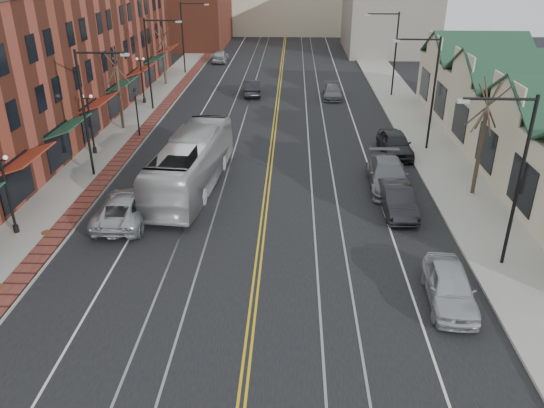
# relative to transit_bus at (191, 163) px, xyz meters

# --- Properties ---
(ground) EXTENTS (160.00, 160.00, 0.00)m
(ground) POSITION_rel_transit_bus_xyz_m (4.64, -14.35, -1.66)
(ground) COLOR black
(ground) RESTS_ON ground
(sidewalk_left) EXTENTS (4.00, 120.00, 0.15)m
(sidewalk_left) POSITION_rel_transit_bus_xyz_m (-7.36, 5.65, -1.58)
(sidewalk_left) COLOR gray
(sidewalk_left) RESTS_ON ground
(sidewalk_right) EXTENTS (4.00, 120.00, 0.15)m
(sidewalk_right) POSITION_rel_transit_bus_xyz_m (16.64, 5.65, -1.58)
(sidewalk_right) COLOR gray
(sidewalk_right) RESTS_ON ground
(building_left) EXTENTS (10.00, 50.00, 11.00)m
(building_left) POSITION_rel_transit_bus_xyz_m (-14.36, 12.65, 3.84)
(building_left) COLOR brown
(building_left) RESTS_ON ground
(building_right) EXTENTS (8.00, 36.00, 4.60)m
(building_right) POSITION_rel_transit_bus_xyz_m (22.64, 5.65, 0.64)
(building_right) COLOR beige
(building_right) RESTS_ON ground
(backdrop_mid) EXTENTS (22.00, 14.00, 9.00)m
(backdrop_mid) POSITION_rel_transit_bus_xyz_m (4.64, 70.65, 2.84)
(backdrop_mid) COLOR beige
(backdrop_mid) RESTS_ON ground
(backdrop_right) EXTENTS (12.00, 16.00, 11.00)m
(backdrop_right) POSITION_rel_transit_bus_xyz_m (19.64, 50.65, 3.84)
(backdrop_right) COLOR slate
(backdrop_right) RESTS_ON ground
(streetlight_l_1) EXTENTS (3.33, 0.25, 8.00)m
(streetlight_l_1) POSITION_rel_transit_bus_xyz_m (-6.40, 1.65, 3.37)
(streetlight_l_1) COLOR black
(streetlight_l_1) RESTS_ON sidewalk_left
(streetlight_l_2) EXTENTS (3.33, 0.25, 8.00)m
(streetlight_l_2) POSITION_rel_transit_bus_xyz_m (-6.40, 17.65, 3.37)
(streetlight_l_2) COLOR black
(streetlight_l_2) RESTS_ON sidewalk_left
(streetlight_l_3) EXTENTS (3.33, 0.25, 8.00)m
(streetlight_l_3) POSITION_rel_transit_bus_xyz_m (-6.40, 33.65, 3.37)
(streetlight_l_3) COLOR black
(streetlight_l_3) RESTS_ON sidewalk_left
(streetlight_r_0) EXTENTS (3.33, 0.25, 8.00)m
(streetlight_r_0) POSITION_rel_transit_bus_xyz_m (15.69, -8.35, 3.37)
(streetlight_r_0) COLOR black
(streetlight_r_0) RESTS_ON sidewalk_right
(streetlight_r_1) EXTENTS (3.33, 0.25, 8.00)m
(streetlight_r_1) POSITION_rel_transit_bus_xyz_m (15.69, 7.65, 3.37)
(streetlight_r_1) COLOR black
(streetlight_r_1) RESTS_ON sidewalk_right
(streetlight_r_2) EXTENTS (3.33, 0.25, 8.00)m
(streetlight_r_2) POSITION_rel_transit_bus_xyz_m (15.69, 23.65, 3.37)
(streetlight_r_2) COLOR black
(streetlight_r_2) RESTS_ON sidewalk_right
(lamppost_l_1) EXTENTS (0.84, 0.28, 4.27)m
(lamppost_l_1) POSITION_rel_transit_bus_xyz_m (-8.16, -6.35, 0.55)
(lamppost_l_1) COLOR black
(lamppost_l_1) RESTS_ON sidewalk_left
(lamppost_l_2) EXTENTS (0.84, 0.28, 4.27)m
(lamppost_l_2) POSITION_rel_transit_bus_xyz_m (-8.16, 5.65, 0.55)
(lamppost_l_2) COLOR black
(lamppost_l_2) RESTS_ON sidewalk_left
(lamppost_l_3) EXTENTS (0.84, 0.28, 4.27)m
(lamppost_l_3) POSITION_rel_transit_bus_xyz_m (-8.16, 19.65, 0.55)
(lamppost_l_3) COLOR black
(lamppost_l_3) RESTS_ON sidewalk_left
(tree_left_near) EXTENTS (1.78, 1.37, 6.48)m
(tree_left_near) POSITION_rel_transit_bus_xyz_m (-7.86, 11.65, 1.86)
(tree_left_near) COLOR #382B21
(tree_left_near) RESTS_ON sidewalk_left
(tree_left_far) EXTENTS (1.66, 1.28, 6.02)m
(tree_left_far) POSITION_rel_transit_bus_xyz_m (-7.86, 27.65, 1.62)
(tree_left_far) COLOR #382B21
(tree_left_far) RESTS_ON sidewalk_left
(tree_right_mid) EXTENTS (1.90, 1.46, 6.93)m
(tree_right_mid) POSITION_rel_transit_bus_xyz_m (17.14, -0.35, 2.09)
(tree_right_mid) COLOR #382B21
(tree_right_mid) RESTS_ON sidewalk_right
(manhole_far) EXTENTS (0.60, 0.60, 0.02)m
(manhole_far) POSITION_rel_transit_bus_xyz_m (-6.56, -6.35, -1.50)
(manhole_far) COLOR #592D19
(manhole_far) RESTS_ON sidewalk_left
(traffic_signal) EXTENTS (0.18, 0.15, 3.80)m
(traffic_signal) POSITION_rel_transit_bus_xyz_m (-5.96, 9.65, 0.69)
(traffic_signal) COLOR black
(traffic_signal) RESTS_ON sidewalk_left
(transit_bus) EXTENTS (3.84, 12.10, 3.31)m
(transit_bus) POSITION_rel_transit_bus_xyz_m (0.00, 0.00, 0.00)
(transit_bus) COLOR #B2B3B5
(transit_bus) RESTS_ON ground
(parked_suv) EXTENTS (2.71, 5.73, 1.58)m
(parked_suv) POSITION_rel_transit_bus_xyz_m (-2.86, -4.47, -0.87)
(parked_suv) COLOR #A6AAAD
(parked_suv) RESTS_ON ground
(parked_car_a) EXTENTS (2.16, 4.71, 1.57)m
(parked_car_a) POSITION_rel_transit_bus_xyz_m (12.84, -11.42, -0.87)
(parked_car_a) COLOR #B0B3B8
(parked_car_a) RESTS_ON ground
(parked_car_b) EXTENTS (1.70, 4.70, 1.54)m
(parked_car_b) POSITION_rel_transit_bus_xyz_m (12.14, -2.91, -0.89)
(parked_car_b) COLOR black
(parked_car_b) RESTS_ON ground
(parked_car_c) EXTENTS (2.61, 5.91, 1.69)m
(parked_car_c) POSITION_rel_transit_bus_xyz_m (12.14, 0.63, -0.81)
(parked_car_c) COLOR slate
(parked_car_c) RESTS_ON ground
(parked_car_d) EXTENTS (2.30, 5.07, 1.69)m
(parked_car_d) POSITION_rel_transit_bus_xyz_m (13.59, 6.60, -0.81)
(parked_car_d) COLOR #222328
(parked_car_d) RESTS_ON ground
(distant_car_left) EXTENTS (2.16, 4.87, 1.55)m
(distant_car_left) POSITION_rel_transit_bus_xyz_m (1.93, 23.63, -0.88)
(distant_car_left) COLOR black
(distant_car_left) RESTS_ON ground
(distant_car_right) EXTENTS (1.97, 4.57, 1.31)m
(distant_car_right) POSITION_rel_transit_bus_xyz_m (10.10, 22.76, -1.00)
(distant_car_right) COLOR slate
(distant_car_right) RESTS_ON ground
(distant_car_far) EXTENTS (1.92, 4.74, 1.61)m
(distant_car_far) POSITION_rel_transit_bus_xyz_m (-3.55, 41.17, -0.85)
(distant_car_far) COLOR #9A9DA1
(distant_car_far) RESTS_ON ground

